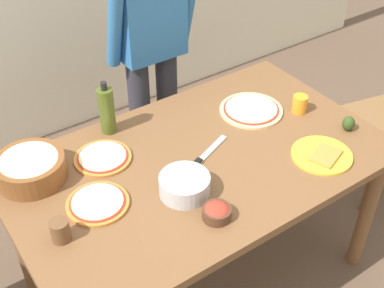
# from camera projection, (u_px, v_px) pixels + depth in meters

# --- Properties ---
(ground) EXTENTS (8.00, 8.00, 0.00)m
(ground) POSITION_uv_depth(u_px,v_px,m) (198.00, 272.00, 2.63)
(ground) COLOR brown
(dining_table) EXTENTS (1.60, 0.96, 0.76)m
(dining_table) POSITION_uv_depth(u_px,v_px,m) (199.00, 175.00, 2.22)
(dining_table) COLOR brown
(dining_table) RESTS_ON ground
(person_cook) EXTENTS (0.49, 0.25, 1.62)m
(person_cook) POSITION_uv_depth(u_px,v_px,m) (150.00, 39.00, 2.64)
(person_cook) COLOR #2D2D38
(person_cook) RESTS_ON ground
(pizza_raw_on_board) EXTENTS (0.30, 0.30, 0.02)m
(pizza_raw_on_board) POSITION_uv_depth(u_px,v_px,m) (251.00, 110.00, 2.43)
(pizza_raw_on_board) COLOR beige
(pizza_raw_on_board) RESTS_ON dining_table
(pizza_cooked_on_tray) EXTENTS (0.24, 0.24, 0.02)m
(pizza_cooked_on_tray) POSITION_uv_depth(u_px,v_px,m) (103.00, 158.00, 2.16)
(pizza_cooked_on_tray) COLOR #C67A33
(pizza_cooked_on_tray) RESTS_ON dining_table
(pizza_second_cooked) EXTENTS (0.24, 0.24, 0.02)m
(pizza_second_cooked) POSITION_uv_depth(u_px,v_px,m) (97.00, 203.00, 1.95)
(pizza_second_cooked) COLOR #C67A33
(pizza_second_cooked) RESTS_ON dining_table
(plate_with_slice) EXTENTS (0.26, 0.26, 0.02)m
(plate_with_slice) POSITION_uv_depth(u_px,v_px,m) (322.00, 155.00, 2.17)
(plate_with_slice) COLOR gold
(plate_with_slice) RESTS_ON dining_table
(popcorn_bowl) EXTENTS (0.28, 0.28, 0.11)m
(popcorn_bowl) POSITION_uv_depth(u_px,v_px,m) (30.00, 167.00, 2.03)
(popcorn_bowl) COLOR brown
(popcorn_bowl) RESTS_ON dining_table
(mixing_bowl_steel) EXTENTS (0.20, 0.20, 0.08)m
(mixing_bowl_steel) POSITION_uv_depth(u_px,v_px,m) (185.00, 185.00, 1.98)
(mixing_bowl_steel) COLOR #B7B7BC
(mixing_bowl_steel) RESTS_ON dining_table
(small_sauce_bowl) EXTENTS (0.11, 0.11, 0.06)m
(small_sauce_bowl) POSITION_uv_depth(u_px,v_px,m) (217.00, 212.00, 1.88)
(small_sauce_bowl) COLOR #4C2D1E
(small_sauce_bowl) RESTS_ON dining_table
(olive_oil_bottle) EXTENTS (0.07, 0.07, 0.26)m
(olive_oil_bottle) POSITION_uv_depth(u_px,v_px,m) (107.00, 110.00, 2.25)
(olive_oil_bottle) COLOR #47561E
(olive_oil_bottle) RESTS_ON dining_table
(cup_orange) EXTENTS (0.07, 0.07, 0.08)m
(cup_orange) POSITION_uv_depth(u_px,v_px,m) (300.00, 104.00, 2.41)
(cup_orange) COLOR orange
(cup_orange) RESTS_ON dining_table
(cup_small_brown) EXTENTS (0.07, 0.07, 0.08)m
(cup_small_brown) POSITION_uv_depth(u_px,v_px,m) (60.00, 230.00, 1.79)
(cup_small_brown) COLOR brown
(cup_small_brown) RESTS_ON dining_table
(chef_knife) EXTENTS (0.28, 0.13, 0.02)m
(chef_knife) POSITION_uv_depth(u_px,v_px,m) (203.00, 158.00, 2.16)
(chef_knife) COLOR silver
(chef_knife) RESTS_ON dining_table
(avocado) EXTENTS (0.06, 0.06, 0.07)m
(avocado) POSITION_uv_depth(u_px,v_px,m) (348.00, 123.00, 2.30)
(avocado) COLOR #2D4219
(avocado) RESTS_ON dining_table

